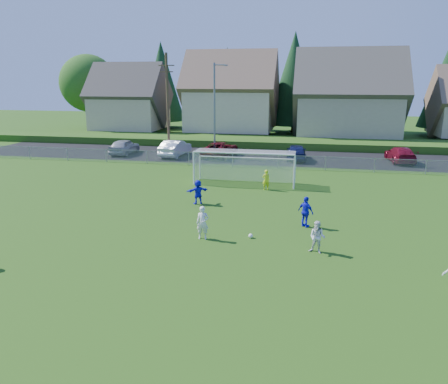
{
  "coord_description": "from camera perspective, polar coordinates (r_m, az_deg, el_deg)",
  "views": [
    {
      "loc": [
        4.63,
        -15.36,
        7.67
      ],
      "look_at": [
        0.0,
        8.0,
        1.4
      ],
      "focal_mm": 35.0,
      "sensor_mm": 36.0,
      "label": 1
    }
  ],
  "objects": [
    {
      "name": "goalkeeper",
      "position": [
        30.69,
        5.51,
        1.59
      ],
      "size": [
        0.62,
        0.52,
        1.44
      ],
      "primitive_type": "imported",
      "rotation": [
        0.0,
        0.0,
        3.54
      ],
      "color": "#CFE61B",
      "rests_on": "ground"
    },
    {
      "name": "chainlink_fence",
      "position": [
        38.3,
        4.09,
        4.11
      ],
      "size": [
        52.06,
        0.06,
        1.2
      ],
      "color": "gray",
      "rests_on": "ground"
    },
    {
      "name": "tree_row",
      "position": [
        64.2,
        8.25,
        13.92
      ],
      "size": [
        65.98,
        12.36,
        13.8
      ],
      "color": "#382616",
      "rests_on": "ground"
    },
    {
      "name": "utility_pole",
      "position": [
        44.72,
        -7.37,
        11.39
      ],
      "size": [
        1.6,
        0.26,
        10.0
      ],
      "color": "#473321",
      "rests_on": "ground"
    },
    {
      "name": "streetlight",
      "position": [
        42.44,
        -1.18,
        10.92
      ],
      "size": [
        1.38,
        0.18,
        9.0
      ],
      "color": "slate",
      "rests_on": "ground"
    },
    {
      "name": "soccer_ball",
      "position": [
        21.62,
        3.5,
        -5.74
      ],
      "size": [
        0.22,
        0.22,
        0.22
      ],
      "primitive_type": "sphere",
      "color": "white",
      "rests_on": "ground"
    },
    {
      "name": "grass_embankment",
      "position": [
        51.09,
        5.94,
        6.49
      ],
      "size": [
        70.0,
        6.0,
        0.8
      ],
      "primitive_type": "cube",
      "color": "#1E420F",
      "rests_on": "ground"
    },
    {
      "name": "car_g",
      "position": [
        43.92,
        22.04,
        4.56
      ],
      "size": [
        2.37,
        5.08,
        1.43
      ],
      "primitive_type": "imported",
      "rotation": [
        0.0,
        0.0,
        3.22
      ],
      "color": "maroon",
      "rests_on": "ground"
    },
    {
      "name": "player_white_a",
      "position": [
        21.28,
        -2.81,
        -4.04
      ],
      "size": [
        0.63,
        0.45,
        1.64
      ],
      "primitive_type": "imported",
      "rotation": [
        0.0,
        0.0,
        0.09
      ],
      "color": "silver",
      "rests_on": "ground"
    },
    {
      "name": "player_white_b",
      "position": [
        20.05,
        12.09,
        -5.8
      ],
      "size": [
        0.86,
        0.75,
        1.49
      ],
      "primitive_type": "imported",
      "rotation": [
        0.0,
        0.0,
        -0.3
      ],
      "color": "silver",
      "rests_on": "ground"
    },
    {
      "name": "car_c",
      "position": [
        43.51,
        -0.52,
        5.61
      ],
      "size": [
        3.19,
        5.73,
        1.51
      ],
      "primitive_type": "imported",
      "rotation": [
        0.0,
        0.0,
        3.01
      ],
      "color": "#5C0A11",
      "rests_on": "ground"
    },
    {
      "name": "player_blue_b",
      "position": [
        27.2,
        -3.42,
        0.02
      ],
      "size": [
        1.43,
        1.16,
        1.53
      ],
      "primitive_type": "imported",
      "rotation": [
        0.0,
        0.0,
        3.73
      ],
      "color": "#1618D6",
      "rests_on": "ground"
    },
    {
      "name": "soccer_goal",
      "position": [
        32.32,
        2.78,
        3.95
      ],
      "size": [
        7.42,
        1.9,
        2.5
      ],
      "color": "white",
      "rests_on": "ground"
    },
    {
      "name": "ground",
      "position": [
        17.78,
        -5.11,
        -10.86
      ],
      "size": [
        160.0,
        160.0,
        0.0
      ],
      "primitive_type": "plane",
      "color": "#193D0C",
      "rests_on": "ground"
    },
    {
      "name": "car_a",
      "position": [
        46.27,
        -12.91,
        5.81
      ],
      "size": [
        1.91,
        4.61,
        1.56
      ],
      "primitive_type": "imported",
      "rotation": [
        0.0,
        0.0,
        3.13
      ],
      "color": "#9EA2A6",
      "rests_on": "ground"
    },
    {
      "name": "houses_row",
      "position": [
        57.88,
        8.86,
        14.24
      ],
      "size": [
        53.9,
        11.45,
        13.27
      ],
      "color": "tan",
      "rests_on": "ground"
    },
    {
      "name": "player_blue_a",
      "position": [
        23.34,
        10.63,
        -2.57
      ],
      "size": [
        1.01,
        0.92,
        1.65
      ],
      "primitive_type": "imported",
      "rotation": [
        0.0,
        0.0,
        2.47
      ],
      "color": "#1618D6",
      "rests_on": "ground"
    },
    {
      "name": "car_b",
      "position": [
        44.16,
        -6.4,
        5.72
      ],
      "size": [
        2.15,
        5.04,
        1.62
      ],
      "primitive_type": "imported",
      "rotation": [
        0.0,
        0.0,
        3.05
      ],
      "color": "white",
      "rests_on": "ground"
    },
    {
      "name": "car_e",
      "position": [
        42.36,
        9.43,
        5.17
      ],
      "size": [
        2.03,
        4.57,
        1.53
      ],
      "primitive_type": "imported",
      "rotation": [
        0.0,
        0.0,
        3.19
      ],
      "color": "#131945",
      "rests_on": "ground"
    },
    {
      "name": "asphalt_lot",
      "position": [
        43.78,
        4.98,
        4.61
      ],
      "size": [
        60.0,
        60.0,
        0.0
      ],
      "primitive_type": "plane",
      "color": "black",
      "rests_on": "ground"
    }
  ]
}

